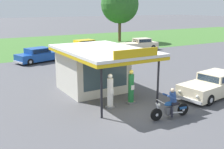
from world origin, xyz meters
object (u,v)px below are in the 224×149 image
object	(u,v)px
gas_pump_nearside	(110,92)
parked_car_back_row_centre	(87,46)
motorcycle_with_rider	(171,106)
parked_car_second_row_spare	(40,55)
bystander_strolling_foreground	(65,67)
featured_classic_sedan	(213,85)
parked_car_back_row_right	(139,45)
gas_pump_offside	(131,88)

from	to	relation	value
gas_pump_nearside	parked_car_back_row_centre	xyz separation A→B (m)	(7.45, 18.54, -0.18)
motorcycle_with_rider	parked_car_back_row_centre	size ratio (longest dim) A/B	0.41
parked_car_second_row_spare	bystander_strolling_foreground	bearing A→B (deg)	-90.73
gas_pump_nearside	featured_classic_sedan	world-z (taller)	gas_pump_nearside
motorcycle_with_rider	parked_car_back_row_right	distance (m)	23.06
gas_pump_offside	bystander_strolling_foreground	distance (m)	8.00
featured_classic_sedan	bystander_strolling_foreground	xyz separation A→B (m)	(-6.43, 9.42, 0.14)
motorcycle_with_rider	parked_car_second_row_spare	distance (m)	18.21
gas_pump_offside	gas_pump_nearside	bearing A→B (deg)	-180.00
gas_pump_nearside	motorcycle_with_rider	distance (m)	3.44
parked_car_back_row_right	motorcycle_with_rider	bearing A→B (deg)	-122.40
parked_car_back_row_centre	gas_pump_nearside	bearing A→B (deg)	-111.88
bystander_strolling_foreground	motorcycle_with_rider	bearing A→B (deg)	-81.69
motorcycle_with_rider	parked_car_second_row_spare	world-z (taller)	motorcycle_with_rider
parked_car_back_row_centre	parked_car_second_row_spare	bearing A→B (deg)	-155.20
motorcycle_with_rider	gas_pump_offside	bearing A→B (deg)	100.31
parked_car_back_row_right	gas_pump_nearside	bearing A→B (deg)	-130.66
featured_classic_sedan	motorcycle_with_rider	bearing A→B (deg)	-164.58
gas_pump_offside	parked_car_second_row_spare	world-z (taller)	gas_pump_offside
featured_classic_sedan	parked_car_back_row_right	size ratio (longest dim) A/B	1.02
featured_classic_sedan	parked_car_back_row_centre	distance (m)	20.05
gas_pump_offside	parked_car_back_row_right	size ratio (longest dim) A/B	0.38
parked_car_back_row_centre	bystander_strolling_foreground	size ratio (longest dim) A/B	3.55
gas_pump_offside	parked_car_back_row_centre	bearing A→B (deg)	71.98
gas_pump_offside	parked_car_second_row_spare	size ratio (longest dim) A/B	0.38
gas_pump_nearside	parked_car_back_row_right	size ratio (longest dim) A/B	0.37
featured_classic_sedan	parked_car_back_row_centre	size ratio (longest dim) A/B	0.97
gas_pump_nearside	parked_car_back_row_centre	size ratio (longest dim) A/B	0.35
parked_car_back_row_right	bystander_strolling_foreground	distance (m)	16.42
parked_car_back_row_right	parked_car_second_row_spare	bearing A→B (deg)	-174.54
featured_classic_sedan	parked_car_back_row_right	bearing A→B (deg)	67.54
gas_pump_offside	bystander_strolling_foreground	size ratio (longest dim) A/B	1.28
featured_classic_sedan	parked_car_back_row_centre	xyz separation A→B (m)	(0.66, 20.04, 0.03)
motorcycle_with_rider	parked_car_back_row_centre	distance (m)	22.08
parked_car_back_row_centre	bystander_strolling_foreground	distance (m)	12.76
gas_pump_offside	parked_car_back_row_centre	xyz separation A→B (m)	(6.03, 18.54, -0.21)
gas_pump_nearside	gas_pump_offside	bearing A→B (deg)	0.00
parked_car_back_row_centre	motorcycle_with_rider	bearing A→B (deg)	-104.47
parked_car_back_row_centre	parked_car_back_row_right	distance (m)	7.10
gas_pump_nearside	parked_car_back_row_right	world-z (taller)	gas_pump_nearside
gas_pump_nearside	motorcycle_with_rider	size ratio (longest dim) A/B	0.86
motorcycle_with_rider	bystander_strolling_foreground	size ratio (longest dim) A/B	1.46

